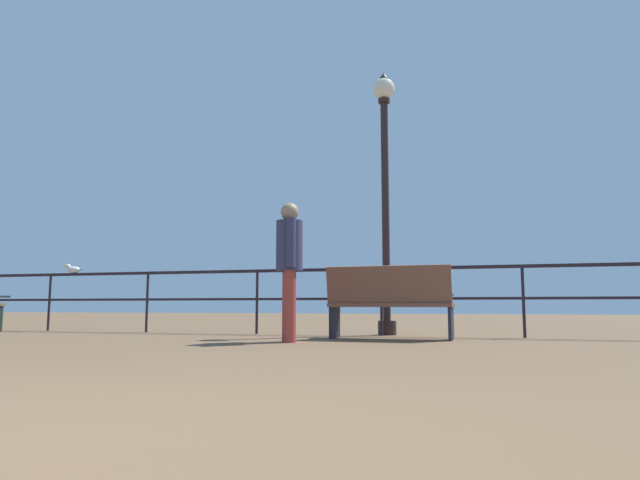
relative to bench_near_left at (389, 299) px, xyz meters
The scene contains 5 objects.
pier_railing 0.98m from the bench_near_left, 106.25° to the left, with size 20.59×0.05×1.05m.
bench_near_left is the anchor object (origin of this frame).
lamppost_center 2.33m from the bench_near_left, 100.86° to the left, with size 0.36×0.36×4.28m.
person_by_bench 1.52m from the bench_near_left, 142.36° to the right, with size 0.34×0.53×1.78m.
seagull_on_rail 6.04m from the bench_near_left, behind, with size 0.34×0.22×0.17m.
Camera 1 is at (1.46, -1.42, 0.46)m, focal length 31.19 mm.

